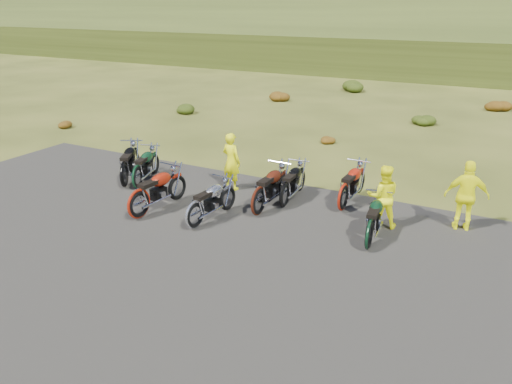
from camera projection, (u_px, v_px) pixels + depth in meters
The scene contains 22 objects.
ground at pixel (215, 227), 13.08m from camera, with size 300.00×300.00×0.00m, color #353D14.
gravel_pad at pixel (168, 260), 11.43m from camera, with size 20.00×12.00×0.04m, color black.
hill_slope at pixel (463, 55), 54.24m from camera, with size 300.00×46.00×3.00m, color #323E14, non-canonical shape.
hill_plateau at pixel (500, 29), 103.63m from camera, with size 300.00×90.00×9.17m, color #323E14.
shrub_0 at pixel (67, 123), 23.22m from camera, with size 0.77×0.77×0.45m, color #6E320D.
shrub_1 at pixel (185, 107), 26.27m from camera, with size 1.03×1.03×0.61m, color #1D320C.
shrub_2 at pixel (278, 95), 29.33m from camera, with size 1.30×1.30×0.77m, color #6E320D.
shrub_3 at pixel (354, 85), 32.39m from camera, with size 1.56×1.56×0.92m, color #1D320C.
shrub_4 at pixel (326, 138), 20.74m from camera, with size 0.77×0.77×0.45m, color #6E320D.
shrub_5 at pixel (423, 118), 23.80m from camera, with size 1.03×1.03×0.61m, color #1D320C.
shrub_6 at pixel (497, 104), 26.86m from camera, with size 1.30×1.30×0.77m, color #6E320D.
motorcycle_0 at pixel (125, 187), 15.88m from camera, with size 2.31×0.77×1.21m, color black, non-canonical shape.
motorcycle_1 at pixel (140, 219), 13.59m from camera, with size 2.33×0.78×1.22m, color maroon, non-canonical shape.
motorcycle_2 at pixel (138, 189), 15.75m from camera, with size 2.13×0.71×1.11m, color black, non-canonical shape.
motorcycle_3 at pixel (196, 229), 12.99m from camera, with size 2.11×0.70×1.11m, color #B6B6BB, non-canonical shape.
motorcycle_4 at pixel (259, 216), 13.79m from camera, with size 2.30×0.77×1.21m, color #43160B, non-canonical shape.
motorcycle_5 at pixel (284, 208), 14.33m from camera, with size 2.09×0.70×1.10m, color black, non-canonical shape.
motorcycle_6 at pixel (342, 211), 14.11m from camera, with size 2.22×0.74×1.16m, color #A01C0B, non-canonical shape.
motorcycle_7 at pixel (368, 249), 11.91m from camera, with size 2.08×0.69×1.09m, color black, non-canonical shape.
person_middle at pixel (231, 162), 15.40m from camera, with size 0.65×0.43×1.79m, color #EDEE0C.
person_right_a at pixel (383, 197), 12.79m from camera, with size 0.81×0.63×1.67m, color #EDEE0C.
person_right_b at pixel (466, 197), 12.61m from camera, with size 1.08×0.45×1.84m, color #EDEE0C.
Camera 1 is at (6.54, -9.97, 5.55)m, focal length 35.00 mm.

